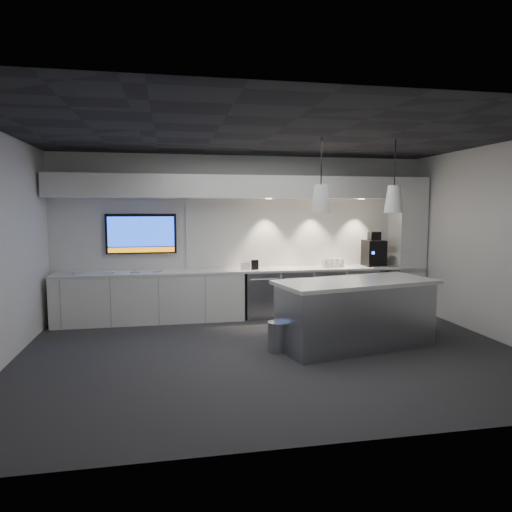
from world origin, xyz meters
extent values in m
plane|color=#2B2B2E|center=(0.00, 0.00, 0.00)|extent=(7.00, 7.00, 0.00)
plane|color=black|center=(0.00, 0.00, 3.00)|extent=(7.00, 7.00, 0.00)
plane|color=white|center=(0.00, 2.50, 1.50)|extent=(7.00, 0.00, 7.00)
plane|color=white|center=(0.00, -2.50, 1.50)|extent=(7.00, 0.00, 7.00)
plane|color=white|center=(3.50, 0.00, 1.50)|extent=(0.00, 7.00, 7.00)
cube|color=white|center=(0.00, 2.17, 0.88)|extent=(6.80, 0.65, 0.04)
cube|color=white|center=(-1.75, 2.17, 0.43)|extent=(3.30, 0.63, 0.86)
cube|color=gray|center=(0.25, 2.17, 0.42)|extent=(0.60, 0.61, 0.85)
cube|color=gray|center=(0.88, 2.17, 0.42)|extent=(0.60, 0.61, 0.85)
cube|color=gray|center=(1.51, 2.17, 0.42)|extent=(0.60, 0.61, 0.85)
cube|color=gray|center=(2.14, 2.17, 0.42)|extent=(0.60, 0.61, 0.85)
cube|color=white|center=(1.20, 2.48, 1.55)|extent=(4.60, 0.03, 1.30)
cube|color=white|center=(0.00, 2.20, 2.40)|extent=(6.90, 0.60, 0.40)
cube|color=white|center=(3.20, 2.20, 1.30)|extent=(0.55, 0.55, 2.60)
cube|color=black|center=(-1.90, 2.45, 1.56)|extent=(1.25, 0.06, 0.72)
cube|color=#143BC2|center=(-1.90, 2.42, 1.60)|extent=(1.17, 0.00, 0.54)
cube|color=orange|center=(-1.90, 2.42, 1.27)|extent=(1.17, 0.00, 0.09)
cube|color=gray|center=(1.24, 0.09, 0.46)|extent=(2.34, 1.32, 0.93)
cube|color=white|center=(1.24, 0.09, 0.96)|extent=(2.47, 1.45, 0.06)
cylinder|color=gray|center=(0.09, 0.10, 0.21)|extent=(0.34, 0.34, 0.42)
cube|color=black|center=(2.51, 2.20, 1.15)|extent=(0.37, 0.42, 0.50)
cube|color=black|center=(2.51, 2.20, 1.48)|extent=(0.21, 0.21, 0.16)
cube|color=gray|center=(2.51, 1.98, 0.92)|extent=(0.28, 0.21, 0.03)
cube|color=black|center=(0.13, 2.09, 0.99)|extent=(0.14, 0.05, 0.18)
cube|color=white|center=(-0.05, 2.07, 0.97)|extent=(0.18, 0.05, 0.14)
cube|color=#B6B6B6|center=(-2.94, 2.13, 0.91)|extent=(0.20, 0.20, 0.02)
cube|color=#B6B6B6|center=(-2.43, 2.13, 0.91)|extent=(0.17, 0.17, 0.02)
cube|color=#B6B6B6|center=(-2.00, 2.11, 0.91)|extent=(0.17, 0.17, 0.02)
cube|color=#B6B6B6|center=(-1.61, 2.13, 0.91)|extent=(0.18, 0.18, 0.02)
cone|color=white|center=(0.69, 0.09, 2.15)|extent=(0.27, 0.27, 0.39)
cylinder|color=black|center=(0.69, 0.09, 2.70)|extent=(0.02, 0.02, 0.70)
cone|color=white|center=(1.80, 0.09, 2.15)|extent=(0.27, 0.27, 0.39)
cylinder|color=black|center=(1.80, 0.09, 2.70)|extent=(0.02, 0.02, 0.70)
camera|label=1|loc=(-1.40, -6.04, 2.02)|focal=32.00mm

